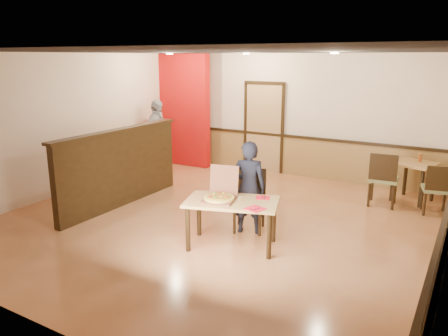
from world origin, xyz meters
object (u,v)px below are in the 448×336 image
(diner_chair, at_px, (250,197))
(diner, at_px, (249,188))
(main_table, at_px, (232,208))
(pizza_box, at_px, (220,196))
(condiment, at_px, (420,158))
(side_chair_right, at_px, (437,187))
(side_chair_left, at_px, (383,177))
(passerby, at_px, (157,136))
(side_table, at_px, (414,172))

(diner_chair, height_order, diner, diner)
(main_table, distance_m, pizza_box, 0.24)
(condiment, bearing_deg, side_chair_right, -61.43)
(side_chair_left, relative_size, passerby, 0.59)
(passerby, height_order, pizza_box, passerby)
(side_chair_right, xyz_separation_m, passerby, (-6.16, -0.07, 0.37))
(main_table, xyz_separation_m, condiment, (2.05, 3.71, 0.24))
(diner_chair, relative_size, pizza_box, 1.63)
(diner_chair, height_order, pizza_box, pizza_box)
(main_table, height_order, pizza_box, pizza_box)
(side_chair_right, bearing_deg, side_chair_left, -12.63)
(side_table, bearing_deg, passerby, -173.18)
(passerby, xyz_separation_m, pizza_box, (3.54, -2.97, -0.10))
(side_table, bearing_deg, diner_chair, -126.00)
(diner, bearing_deg, side_chair_right, -155.37)
(side_chair_left, xyz_separation_m, side_table, (0.44, 0.63, 0.02))
(diner_chair, height_order, condiment, diner_chair)
(main_table, height_order, condiment, condiment)
(diner_chair, distance_m, side_table, 3.52)
(main_table, relative_size, diner_chair, 1.52)
(side_chair_left, distance_m, pizza_box, 3.48)
(side_table, relative_size, condiment, 5.43)
(main_table, distance_m, side_table, 4.11)
(diner, relative_size, condiment, 9.15)
(diner, xyz_separation_m, condiment, (2.09, 3.11, 0.10))
(main_table, distance_m, side_chair_left, 3.35)
(diner_chair, bearing_deg, condiment, 36.41)
(diner_chair, height_order, passerby, passerby)
(diner, relative_size, passerby, 0.85)
(side_table, bearing_deg, side_chair_left, -125.33)
(side_table, distance_m, pizza_box, 4.24)
(side_chair_left, bearing_deg, pizza_box, 55.92)
(side_table, bearing_deg, pizza_box, -120.46)
(side_chair_left, relative_size, diner, 0.69)
(side_table, height_order, diner, diner)
(side_chair_right, distance_m, diner, 3.45)
(side_chair_left, bearing_deg, side_table, -130.01)
(diner, bearing_deg, pizza_box, 59.98)
(side_chair_left, xyz_separation_m, condiment, (0.51, 0.74, 0.28))
(diner, height_order, condiment, diner)
(side_table, bearing_deg, side_chair_right, -52.93)
(main_table, distance_m, passerby, 4.73)
(passerby, bearing_deg, pizza_box, -140.53)
(condiment, bearing_deg, pizza_box, -120.42)
(side_table, height_order, passerby, passerby)
(diner_chair, height_order, side_chair_right, diner_chair)
(diner, bearing_deg, side_table, -143.11)
(side_table, relative_size, pizza_box, 1.46)
(main_table, distance_m, side_chair_right, 3.86)
(main_table, bearing_deg, side_chair_left, 44.55)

